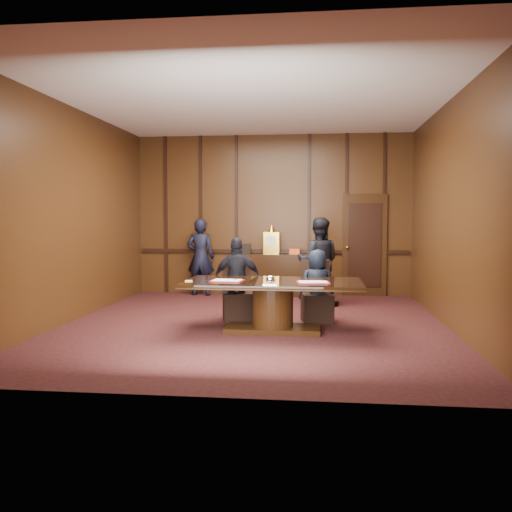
# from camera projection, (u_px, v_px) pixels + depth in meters

# --- Properties ---
(room) EXTENTS (7.00, 7.04, 3.50)m
(room) POSITION_uv_depth(u_px,v_px,m) (259.00, 216.00, 8.58)
(room) COLOR black
(room) RESTS_ON ground
(sideboard) EXTENTS (1.60, 0.45, 1.54)m
(sideboard) POSITION_uv_depth(u_px,v_px,m) (272.00, 273.00, 11.77)
(sideboard) COLOR black
(sideboard) RESTS_ON ground
(conference_table) EXTENTS (2.62, 1.32, 0.76)m
(conference_table) POSITION_uv_depth(u_px,v_px,m) (273.00, 298.00, 8.00)
(conference_table) COLOR black
(conference_table) RESTS_ON ground
(folder_left) EXTENTS (0.49, 0.37, 0.02)m
(folder_left) POSITION_uv_depth(u_px,v_px,m) (227.00, 280.00, 7.96)
(folder_left) COLOR maroon
(folder_left) RESTS_ON conference_table
(folder_right) EXTENTS (0.50, 0.38, 0.02)m
(folder_right) POSITION_uv_depth(u_px,v_px,m) (313.00, 282.00, 7.76)
(folder_right) COLOR maroon
(folder_right) RESTS_ON conference_table
(inkstand) EXTENTS (0.20, 0.14, 0.12)m
(inkstand) POSITION_uv_depth(u_px,v_px,m) (270.00, 281.00, 7.54)
(inkstand) COLOR white
(inkstand) RESTS_ON conference_table
(notepad) EXTENTS (0.10, 0.08, 0.01)m
(notepad) POSITION_uv_depth(u_px,v_px,m) (189.00, 281.00, 7.92)
(notepad) COLOR #E1C36E
(notepad) RESTS_ON conference_table
(chair_left) EXTENTS (0.58, 0.58, 0.99)m
(chair_left) POSITION_uv_depth(u_px,v_px,m) (238.00, 302.00, 8.96)
(chair_left) COLOR black
(chair_left) RESTS_ON ground
(chair_right) EXTENTS (0.55, 0.55, 0.99)m
(chair_right) POSITION_uv_depth(u_px,v_px,m) (317.00, 304.00, 8.81)
(chair_right) COLOR black
(chair_right) RESTS_ON ground
(signatory_left) EXTENTS (0.84, 0.43, 1.37)m
(signatory_left) POSITION_uv_depth(u_px,v_px,m) (237.00, 279.00, 8.86)
(signatory_left) COLOR black
(signatory_left) RESTS_ON ground
(signatory_right) EXTENTS (0.64, 0.49, 1.19)m
(signatory_right) POSITION_uv_depth(u_px,v_px,m) (317.00, 286.00, 8.72)
(signatory_right) COLOR black
(signatory_right) RESTS_ON ground
(witness_left) EXTENTS (0.64, 0.45, 1.68)m
(witness_left) POSITION_uv_depth(u_px,v_px,m) (201.00, 257.00, 11.76)
(witness_left) COLOR black
(witness_left) RESTS_ON ground
(witness_right) EXTENTS (0.83, 0.65, 1.69)m
(witness_right) POSITION_uv_depth(u_px,v_px,m) (318.00, 262.00, 10.41)
(witness_right) COLOR black
(witness_right) RESTS_ON ground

